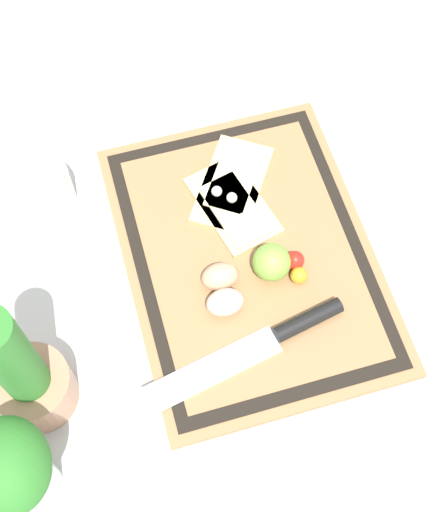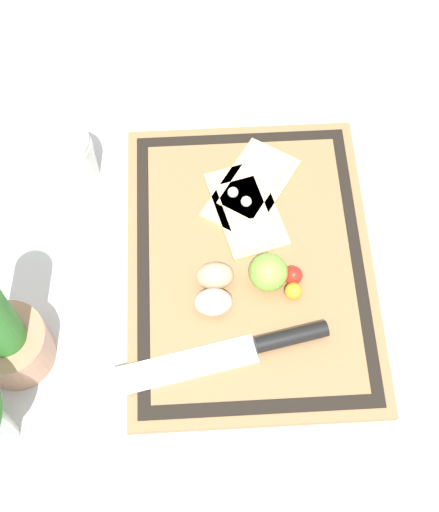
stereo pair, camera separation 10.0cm
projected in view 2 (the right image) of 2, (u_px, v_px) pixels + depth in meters
The scene contains 12 objects.
ground_plane at pixel (250, 265), 1.03m from camera, with size 6.00×6.00×0.00m, color silver.
cutting_board at pixel (250, 262), 1.02m from camera, with size 0.47×0.35×0.02m.
pizza_slice_near at pixel (252, 187), 1.07m from camera, with size 0.18×0.16×0.02m.
pizza_slice_far at pixel (246, 210), 1.05m from camera, with size 0.17×0.12×0.02m.
knife at pixel (258, 346), 0.95m from camera, with size 0.09×0.29×0.02m.
egg_brown at pixel (215, 276), 0.98m from camera, with size 0.04×0.05×0.04m, color tan.
egg_pink at pixel (213, 302), 0.97m from camera, with size 0.04×0.05×0.04m, color beige.
lime at pixel (268, 272), 0.98m from camera, with size 0.05×0.05×0.05m, color #7FB742.
cherry_tomato_red at pixel (293, 275), 0.99m from camera, with size 0.03×0.03×0.03m, color red.
cherry_tomato_yellow at pixel (293, 291), 0.98m from camera, with size 0.02×0.02×0.02m, color gold.
herb_pot at pixel (2, 332), 0.89m from camera, with size 0.10×0.10×0.25m.
sauce_jar at pixel (70, 161), 1.06m from camera, with size 0.08×0.08×0.09m.
Camera 2 is at (-0.45, 0.07, 0.93)m, focal length 50.00 mm.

